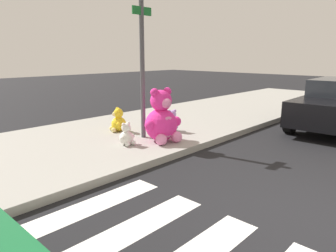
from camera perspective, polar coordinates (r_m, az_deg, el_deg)
ground_plane at (r=4.62m, az=25.42°, el=-15.83°), size 60.00×60.00×0.00m
sidewalk at (r=7.72m, az=-14.06°, el=-2.86°), size 28.00×4.40×0.15m
sign_pole at (r=7.41m, az=-4.75°, el=10.76°), size 0.56×0.11×3.20m
plush_pink_large at (r=7.17m, az=-1.11°, el=1.07°), size 0.95×0.88×1.25m
plush_white at (r=6.99m, az=-7.63°, el=-1.82°), size 0.40×0.35×0.52m
plush_yellow at (r=8.28m, az=-9.22°, el=0.77°), size 0.45×0.46×0.63m
plush_lavender at (r=8.18m, az=0.66°, el=0.66°), size 0.43×0.42×0.58m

